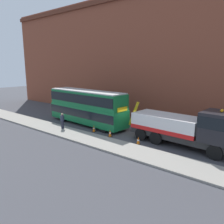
# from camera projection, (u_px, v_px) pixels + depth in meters

# --- Properties ---
(ground_plane) EXTENTS (120.00, 120.00, 0.00)m
(ground_plane) POSITION_uv_depth(u_px,v_px,m) (132.00, 133.00, 22.97)
(ground_plane) COLOR #424247
(near_kerb) EXTENTS (60.00, 2.80, 0.15)m
(near_kerb) POSITION_uv_depth(u_px,v_px,m) (105.00, 143.00, 19.76)
(near_kerb) COLOR gray
(near_kerb) RESTS_ON ground_plane
(building_facade) EXTENTS (60.00, 1.50, 16.00)m
(building_facade) POSITION_uv_depth(u_px,v_px,m) (164.00, 55.00, 26.26)
(building_facade) COLOR brown
(building_facade) RESTS_ON ground_plane
(recovery_tow_truck) EXTENTS (10.21, 3.14, 3.67)m
(recovery_tow_truck) POSITION_uv_depth(u_px,v_px,m) (186.00, 127.00, 18.79)
(recovery_tow_truck) COLOR #2D2D2D
(recovery_tow_truck) RESTS_ON ground_plane
(double_decker_bus) EXTENTS (11.15, 3.17, 4.06)m
(double_decker_bus) POSITION_uv_depth(u_px,v_px,m) (86.00, 106.00, 26.11)
(double_decker_bus) COLOR #146B38
(double_decker_bus) RESTS_ON ground_plane
(pedestrian_onlooker) EXTENTS (0.41, 0.47, 1.71)m
(pedestrian_onlooker) POSITION_uv_depth(u_px,v_px,m) (62.00, 121.00, 24.08)
(pedestrian_onlooker) COLOR #232333
(pedestrian_onlooker) RESTS_ON near_kerb
(traffic_cone_near_bus) EXTENTS (0.36, 0.36, 0.72)m
(traffic_cone_near_bus) POSITION_uv_depth(u_px,v_px,m) (94.00, 129.00, 23.42)
(traffic_cone_near_bus) COLOR orange
(traffic_cone_near_bus) RESTS_ON ground_plane
(traffic_cone_midway) EXTENTS (0.36, 0.36, 0.72)m
(traffic_cone_midway) POSITION_uv_depth(u_px,v_px,m) (110.00, 133.00, 21.78)
(traffic_cone_midway) COLOR orange
(traffic_cone_midway) RESTS_ON ground_plane
(traffic_cone_near_truck) EXTENTS (0.36, 0.36, 0.72)m
(traffic_cone_near_truck) POSITION_uv_depth(u_px,v_px,m) (138.00, 141.00, 19.65)
(traffic_cone_near_truck) COLOR orange
(traffic_cone_near_truck) RESTS_ON ground_plane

